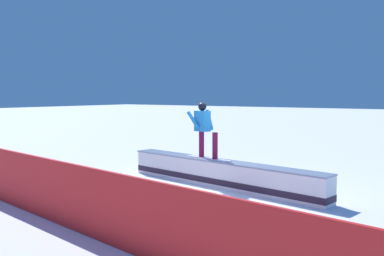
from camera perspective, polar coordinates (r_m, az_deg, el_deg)
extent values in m
plane|color=white|center=(11.22, 3.74, -7.62)|extent=(120.00, 120.00, 0.00)
cube|color=white|center=(11.16, 3.74, -6.04)|extent=(6.01, 1.42, 0.63)
cube|color=#271C2D|center=(11.19, 3.74, -6.83)|extent=(6.02, 1.44, 0.15)
cube|color=#828BA2|center=(11.10, 3.75, -4.34)|extent=(6.02, 1.48, 0.04)
cube|color=silver|center=(11.37, 2.12, -3.98)|extent=(1.51, 0.63, 0.01)
cylinder|color=maroon|center=(11.52, 1.25, -2.11)|extent=(0.17, 0.17, 0.68)
cylinder|color=maroon|center=(11.14, 3.03, -2.35)|extent=(0.17, 0.17, 0.68)
cube|color=#2489CE|center=(11.44, 1.36, 0.92)|extent=(0.45, 0.33, 0.54)
sphere|color=black|center=(11.43, 1.36, 2.82)|extent=(0.22, 0.22, 0.22)
cylinder|color=#2489CE|center=(11.47, 0.15, 1.06)|extent=(0.46, 0.20, 0.45)
cylinder|color=#2489CE|center=(11.48, 2.31, 1.06)|extent=(0.28, 0.15, 0.55)
cube|color=red|center=(7.67, -14.34, -9.04)|extent=(10.03, 1.65, 1.16)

